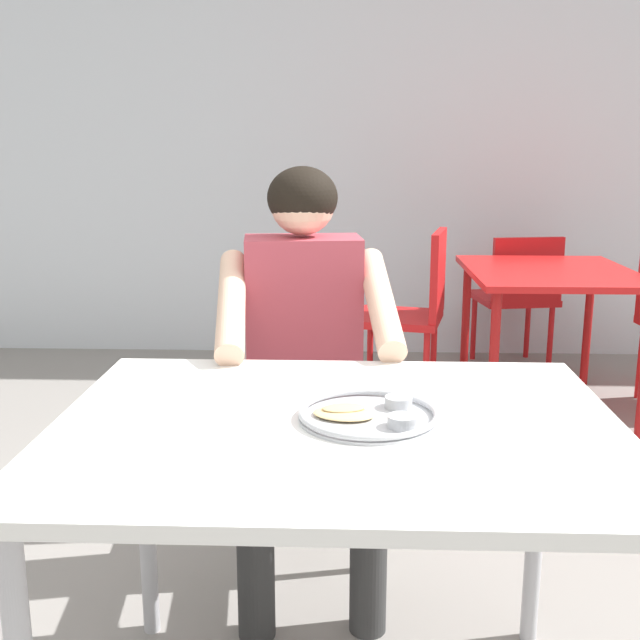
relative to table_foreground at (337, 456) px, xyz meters
The scene contains 8 objects.
back_wall 3.50m from the table_foreground, 89.04° to the left, with size 12.00×0.12×3.40m, color silver.
table_foreground is the anchor object (origin of this frame).
thali_tray 0.11m from the table_foreground, 10.58° to the left, with size 0.28×0.28×0.03m.
chair_foreground 0.94m from the table_foreground, 97.77° to the left, with size 0.45×0.43×0.86m.
diner_foreground 0.71m from the table_foreground, 98.62° to the left, with size 0.53×0.58×1.23m.
table_background_red 2.46m from the table_foreground, 66.06° to the left, with size 0.78×0.95×0.70m.
chair_red_left 2.29m from the table_foreground, 81.26° to the left, with size 0.49×0.48×0.89m.
chair_red_far 3.10m from the table_foreground, 71.12° to the left, with size 0.49×0.48×0.79m.
Camera 1 is at (-0.04, -1.47, 1.29)m, focal length 42.86 mm.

